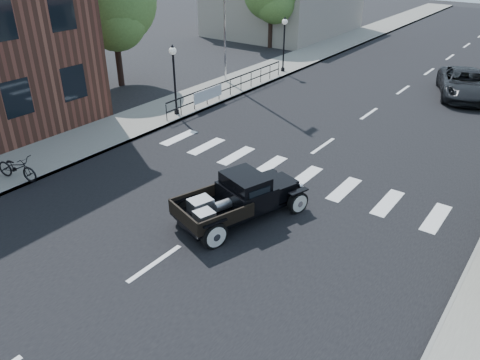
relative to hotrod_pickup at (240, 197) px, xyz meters
The scene contains 14 objects.
ground 0.97m from the hotrod_pickup, 149.74° to the right, with size 120.00×120.00×0.00m, color black.
road 14.73m from the hotrod_pickup, 92.00° to the left, with size 14.00×80.00×0.02m, color black.
road_markings 9.74m from the hotrod_pickup, 93.03° to the left, with size 12.00×60.00×0.06m, color silver, non-canonical shape.
sidewalk_left 17.26m from the hotrod_pickup, 121.51° to the left, with size 3.00×80.00×0.15m, color gray.
low_building_left 31.80m from the hotrod_pickup, 119.25° to the left, with size 10.00×12.00×5.00m, color #9E9384.
railing 12.46m from the hotrod_pickup, 128.85° to the left, with size 0.08×10.00×1.00m, color black, non-canonical shape.
banner 10.92m from the hotrod_pickup, 135.12° to the left, with size 0.04×2.20×0.60m, color silver, non-canonical shape.
lamp_post_b 9.97m from the hotrod_pickup, 144.91° to the left, with size 0.36×0.36×3.38m, color black, non-canonical shape.
lamp_post_c 17.71m from the hotrod_pickup, 117.33° to the left, with size 0.36×0.36×3.38m, color black, non-canonical shape.
big_tree_near 16.68m from the hotrod_pickup, 152.05° to the left, with size 4.96×4.96×7.28m, color #486D2E, non-canonical shape.
big_tree_far 25.42m from the hotrod_pickup, 120.95° to the left, with size 4.36×4.36×6.40m, color #486D2E, non-canonical shape.
hotrod_pickup is the anchor object (origin of this frame).
second_car 17.60m from the hotrod_pickup, 81.73° to the left, with size 2.45×5.31×1.48m, color black.
motorcycle 8.43m from the hotrod_pickup, 160.28° to the right, with size 0.62×1.77×0.93m, color black.
Camera 1 is at (8.04, -9.93, 8.13)m, focal length 35.00 mm.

